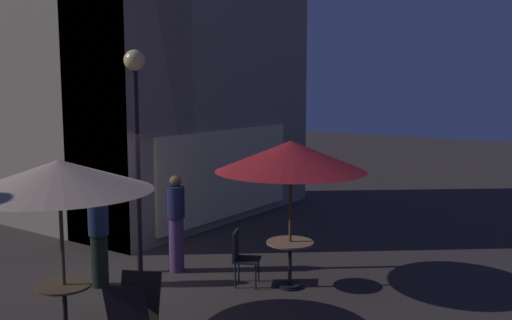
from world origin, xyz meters
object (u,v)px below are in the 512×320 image
(patron_standing_1, at_px, (99,238))
(cafe_chair_0, at_px, (241,253))
(cafe_table_1, at_px, (65,300))
(street_lamp_near_corner, at_px, (136,108))
(patron_standing_0, at_px, (176,222))
(menu_sandwich_board, at_px, (134,312))
(cafe_table_0, at_px, (290,253))
(patio_umbrella_0, at_px, (291,156))
(patio_umbrella_1, at_px, (59,176))

(patron_standing_1, bearing_deg, cafe_chair_0, 166.72)
(cafe_table_1, relative_size, cafe_chair_0, 0.80)
(street_lamp_near_corner, distance_m, patron_standing_0, 2.15)
(cafe_chair_0, bearing_deg, cafe_table_1, -130.14)
(menu_sandwich_board, xyz_separation_m, cafe_table_0, (2.97, -0.55, 0.13))
(patron_standing_0, bearing_deg, cafe_chair_0, -133.59)
(patio_umbrella_0, bearing_deg, cafe_table_0, -116.57)
(menu_sandwich_board, height_order, cafe_table_1, menu_sandwich_board)
(patio_umbrella_1, bearing_deg, cafe_table_0, -23.79)
(street_lamp_near_corner, height_order, patio_umbrella_1, street_lamp_near_corner)
(street_lamp_near_corner, bearing_deg, patron_standing_0, -51.40)
(street_lamp_near_corner, relative_size, patio_umbrella_1, 1.64)
(cafe_table_0, distance_m, patio_umbrella_1, 3.97)
(menu_sandwich_board, bearing_deg, patron_standing_0, 8.14)
(menu_sandwich_board, xyz_separation_m, patio_umbrella_1, (-0.36, 0.91, 1.73))
(cafe_table_0, height_order, cafe_table_1, cafe_table_0)
(street_lamp_near_corner, xyz_separation_m, cafe_table_0, (0.85, -2.64, -2.36))
(cafe_table_0, relative_size, patron_standing_1, 0.48)
(street_lamp_near_corner, xyz_separation_m, menu_sandwich_board, (-2.12, -2.08, -2.49))
(patron_standing_1, bearing_deg, patio_umbrella_1, 77.87)
(patron_standing_0, bearing_deg, street_lamp_near_corner, 81.67)
(menu_sandwich_board, distance_m, cafe_table_1, 0.99)
(menu_sandwich_board, height_order, patron_standing_0, patron_standing_0)
(cafe_table_1, height_order, patio_umbrella_0, patio_umbrella_0)
(patron_standing_1, bearing_deg, cafe_table_1, 77.87)
(patio_umbrella_0, xyz_separation_m, patio_umbrella_1, (-3.33, 1.47, -0.02))
(street_lamp_near_corner, bearing_deg, cafe_chair_0, -75.53)
(cafe_table_1, relative_size, patron_standing_1, 0.45)
(menu_sandwich_board, distance_m, patron_standing_0, 3.01)
(menu_sandwich_board, xyz_separation_m, cafe_chair_0, (2.61, 0.18, 0.09))
(cafe_table_0, height_order, patron_standing_1, patron_standing_1)
(patron_standing_1, bearing_deg, patio_umbrella_0, 164.29)
(menu_sandwich_board, height_order, patio_umbrella_1, patio_umbrella_1)
(cafe_table_0, xyz_separation_m, patron_standing_0, (-0.44, 2.12, 0.32))
(cafe_table_1, bearing_deg, cafe_table_0, -23.79)
(patio_umbrella_0, distance_m, patron_standing_1, 3.46)
(patio_umbrella_1, bearing_deg, patron_standing_0, 12.79)
(cafe_chair_0, bearing_deg, street_lamp_near_corner, 168.20)
(cafe_table_1, height_order, cafe_chair_0, cafe_chair_0)
(patio_umbrella_0, height_order, patron_standing_1, patio_umbrella_0)
(street_lamp_near_corner, relative_size, cafe_table_1, 5.32)
(menu_sandwich_board, distance_m, patio_umbrella_0, 3.49)
(menu_sandwich_board, xyz_separation_m, cafe_table_1, (-0.36, 0.91, 0.08))
(patio_umbrella_0, bearing_deg, patron_standing_1, 123.28)
(cafe_chair_0, relative_size, patron_standing_1, 0.56)
(cafe_table_1, bearing_deg, menu_sandwich_board, -68.55)
(menu_sandwich_board, bearing_deg, patron_standing_1, 36.03)
(patio_umbrella_1, relative_size, patron_standing_0, 1.36)
(street_lamp_near_corner, height_order, cafe_table_0, street_lamp_near_corner)
(patio_umbrella_1, distance_m, cafe_chair_0, 3.47)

